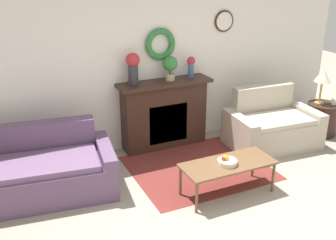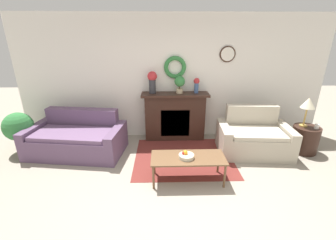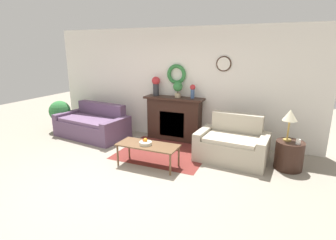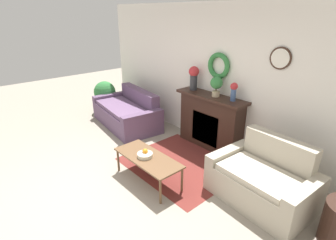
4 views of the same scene
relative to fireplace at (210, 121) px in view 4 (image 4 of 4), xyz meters
name	(u,v)px [view 4 (image 4 of 4)]	position (x,y,z in m)	size (l,w,h in m)	color
ground_plane	(99,196)	(-0.05, -2.43, -0.54)	(16.00, 16.00, 0.00)	gray
floor_rug	(181,164)	(0.12, -0.90, -0.54)	(1.89, 1.60, 0.01)	maroon
wall_back	(218,78)	(-0.04, 0.21, 0.81)	(6.80, 0.15, 2.70)	white
fireplace	(210,121)	(0.00, 0.00, 0.00)	(1.46, 0.41, 1.07)	#331E16
couch_left	(127,113)	(-2.01, -0.62, -0.24)	(1.95, 1.19, 0.83)	#604766
loveseat_right	(263,181)	(1.56, -0.70, -0.23)	(1.44, 0.98, 0.90)	#B2A893
coffee_table	(148,159)	(0.12, -1.64, -0.15)	(1.19, 0.50, 0.43)	brown
fruit_bowl	(145,154)	(0.09, -1.66, -0.07)	(0.24, 0.24, 0.12)	beige
vase_on_mantel_left	(194,76)	(-0.49, 0.01, 0.81)	(0.20, 0.20, 0.47)	#2D2D33
vase_on_mantel_right	(234,90)	(0.46, 0.01, 0.72)	(0.13, 0.13, 0.33)	#3D5684
potted_plant_on_mantel	(216,84)	(0.09, -0.01, 0.76)	(0.23, 0.23, 0.37)	tan
potted_plant_floor_by_couch	(105,93)	(-3.16, -0.56, -0.01)	(0.57, 0.57, 0.83)	tan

